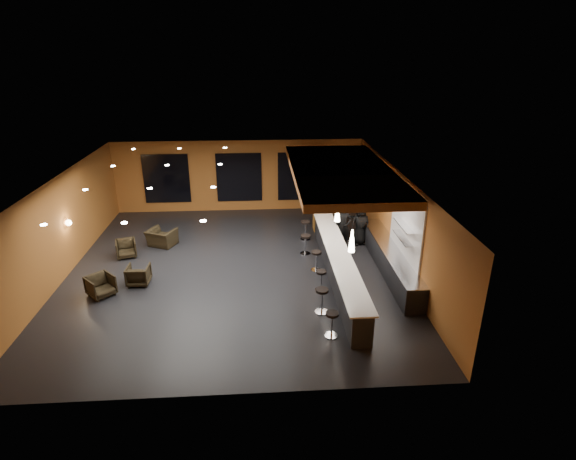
{
  "coord_description": "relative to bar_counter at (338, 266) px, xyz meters",
  "views": [
    {
      "loc": [
        0.97,
        -14.93,
        7.66
      ],
      "look_at": [
        2.0,
        0.5,
        1.3
      ],
      "focal_mm": 28.0,
      "sensor_mm": 36.0,
      "label": 1
    }
  ],
  "objects": [
    {
      "name": "bar_counter",
      "position": [
        0.0,
        0.0,
        0.0
      ],
      "size": [
        0.6,
        8.0,
        1.0
      ],
      "primitive_type": "cube",
      "color": "black",
      "rests_on": "floor"
    },
    {
      "name": "wall_front",
      "position": [
        -3.65,
        -5.55,
        1.25
      ],
      "size": [
        12.0,
        0.1,
        3.5
      ],
      "primitive_type": "cube",
      "color": "#A85F25",
      "rests_on": "floor"
    },
    {
      "name": "wall_sconce",
      "position": [
        -9.53,
        1.5,
        1.3
      ],
      "size": [
        0.22,
        0.22,
        0.22
      ],
      "primitive_type": "sphere",
      "color": "#FFE5B2",
      "rests_on": "wall_left"
    },
    {
      "name": "tile_backsplash",
      "position": [
        2.31,
        0.0,
        1.5
      ],
      "size": [
        0.06,
        3.2,
        2.4
      ],
      "primitive_type": "cube",
      "color": "white",
      "rests_on": "wall_right"
    },
    {
      "name": "bar_stool_5",
      "position": [
        -0.77,
        3.54,
        0.04
      ],
      "size": [
        0.43,
        0.43,
        0.84
      ],
      "rotation": [
        0.0,
        0.0,
        0.12
      ],
      "color": "silver",
      "rests_on": "floor"
    },
    {
      "name": "wall_back",
      "position": [
        -3.65,
        7.55,
        1.25
      ],
      "size": [
        12.0,
        0.1,
        3.5
      ],
      "primitive_type": "cube",
      "color": "#A85F25",
      "rests_on": "floor"
    },
    {
      "name": "wall_shelf_upper",
      "position": [
        2.17,
        -0.2,
        1.55
      ],
      "size": [
        0.3,
        1.5,
        0.03
      ],
      "primitive_type": "cube",
      "color": "silver",
      "rests_on": "wall_right"
    },
    {
      "name": "armchair_a",
      "position": [
        -7.97,
        -0.61,
        -0.14
      ],
      "size": [
        1.1,
        1.1,
        0.72
      ],
      "primitive_type": "imported",
      "rotation": [
        0.0,
        0.0,
        0.77
      ],
      "color": "black",
      "rests_on": "floor"
    },
    {
      "name": "bar_stool_0",
      "position": [
        -0.74,
        -3.35,
        -0.01
      ],
      "size": [
        0.39,
        0.39,
        0.77
      ],
      "rotation": [
        0.0,
        0.0,
        0.21
      ],
      "color": "silver",
      "rests_on": "floor"
    },
    {
      "name": "bar_stool_3",
      "position": [
        -0.67,
        0.69,
        -0.01
      ],
      "size": [
        0.39,
        0.39,
        0.76
      ],
      "rotation": [
        0.0,
        0.0,
        0.01
      ],
      "color": "silver",
      "rests_on": "floor"
    },
    {
      "name": "wall_shelf_lower",
      "position": [
        2.17,
        -0.2,
        1.1
      ],
      "size": [
        0.3,
        1.5,
        0.03
      ],
      "primitive_type": "cube",
      "color": "silver",
      "rests_on": "wall_right"
    },
    {
      "name": "pendant_1",
      "position": [
        0.0,
        0.5,
        1.85
      ],
      "size": [
        0.2,
        0.2,
        0.7
      ],
      "primitive_type": "cone",
      "color": "white",
      "rests_on": "wood_soffit"
    },
    {
      "name": "window_right",
      "position": [
        -0.65,
        7.44,
        1.2
      ],
      "size": [
        2.2,
        0.06,
        2.4
      ],
      "primitive_type": "cube",
      "color": "black",
      "rests_on": "wall_back"
    },
    {
      "name": "armchair_c",
      "position": [
        -7.92,
        2.35,
        -0.16
      ],
      "size": [
        0.92,
        0.94,
        0.69
      ],
      "primitive_type": "imported",
      "rotation": [
        0.0,
        0.0,
        0.3
      ],
      "color": "black",
      "rests_on": "floor"
    },
    {
      "name": "wall_right",
      "position": [
        2.4,
        1.0,
        1.25
      ],
      "size": [
        0.1,
        13.0,
        3.5
      ],
      "primitive_type": "cube",
      "color": "#A85F25",
      "rests_on": "floor"
    },
    {
      "name": "bar_stool_4",
      "position": [
        -0.92,
        2.12,
        0.01
      ],
      "size": [
        0.4,
        0.4,
        0.8
      ],
      "rotation": [
        0.0,
        0.0,
        0.06
      ],
      "color": "silver",
      "rests_on": "floor"
    },
    {
      "name": "floor",
      "position": [
        -3.65,
        1.0,
        -0.55
      ],
      "size": [
        12.0,
        13.0,
        0.1
      ],
      "primitive_type": "cube",
      "color": "black",
      "rests_on": "ground"
    },
    {
      "name": "staff_b",
      "position": [
        0.9,
        3.45,
        0.39
      ],
      "size": [
        0.99,
        0.84,
        1.78
      ],
      "primitive_type": "imported",
      "rotation": [
        0.0,
        0.0,
        0.22
      ],
      "color": "black",
      "rests_on": "floor"
    },
    {
      "name": "staff_a",
      "position": [
        0.64,
        2.56,
        0.45
      ],
      "size": [
        0.74,
        0.53,
        1.9
      ],
      "primitive_type": "imported",
      "rotation": [
        0.0,
        0.0,
        0.11
      ],
      "color": "black",
      "rests_on": "floor"
    },
    {
      "name": "window_center",
      "position": [
        -3.65,
        7.44,
        1.2
      ],
      "size": [
        2.2,
        0.06,
        2.4
      ],
      "primitive_type": "cube",
      "color": "black",
      "rests_on": "wall_back"
    },
    {
      "name": "bar_stool_1",
      "position": [
        -0.85,
        -2.11,
        0.02
      ],
      "size": [
        0.41,
        0.41,
        0.81
      ],
      "rotation": [
        0.0,
        0.0,
        0.18
      ],
      "color": "silver",
      "rests_on": "floor"
    },
    {
      "name": "staff_c",
      "position": [
        1.43,
        2.97,
        0.35
      ],
      "size": [
        0.91,
        0.66,
        1.71
      ],
      "primitive_type": "imported",
      "rotation": [
        0.0,
        0.0,
        0.15
      ],
      "color": "black",
      "rests_on": "floor"
    },
    {
      "name": "bar_top",
      "position": [
        0.0,
        0.0,
        0.52
      ],
      "size": [
        0.78,
        8.1,
        0.05
      ],
      "primitive_type": "cube",
      "color": "white",
      "rests_on": "bar_counter"
    },
    {
      "name": "wall_left",
      "position": [
        -9.7,
        1.0,
        1.25
      ],
      "size": [
        0.1,
        13.0,
        3.5
      ],
      "primitive_type": "cube",
      "color": "#A85F25",
      "rests_on": "floor"
    },
    {
      "name": "pendant_0",
      "position": [
        0.0,
        -2.0,
        1.85
      ],
      "size": [
        0.2,
        0.2,
        0.7
      ],
      "primitive_type": "cone",
      "color": "white",
      "rests_on": "wood_soffit"
    },
    {
      "name": "window_left",
      "position": [
        -7.15,
        7.44,
        1.2
      ],
      "size": [
        2.2,
        0.06,
        2.4
      ],
      "primitive_type": "cube",
      "color": "black",
      "rests_on": "wall_back"
    },
    {
      "name": "column",
      "position": [
        0.0,
        4.6,
        1.25
      ],
      "size": [
        0.6,
        0.6,
        3.5
      ],
      "primitive_type": "cube",
      "color": "#9D6123",
      "rests_on": "floor"
    },
    {
      "name": "wood_soffit",
      "position": [
        0.35,
        2.0,
        2.86
      ],
      "size": [
        3.6,
        8.0,
        0.28
      ],
      "primitive_type": "cube",
      "color": "#9C5C2D",
      "rests_on": "ceiling"
    },
    {
      "name": "prep_top",
      "position": [
        2.0,
        0.5,
        0.39
      ],
      "size": [
        0.72,
        6.0,
        0.03
      ],
      "primitive_type": "cube",
      "color": "silver",
      "rests_on": "prep_counter"
    },
    {
      "name": "pendant_2",
      "position": [
        0.0,
        3.0,
        1.85
      ],
      "size": [
        0.2,
        0.2,
        0.7
      ],
      "primitive_type": "cone",
      "color": "white",
      "rests_on": "wood_soffit"
    },
    {
      "name": "ceiling",
      "position": [
        -3.65,
        1.0,
        3.05
      ],
      "size": [
        12.0,
        13.0,
        0.1
      ],
      "primitive_type": "cube",
      "color": "black"
    },
    {
      "name": "bar_stool_2",
      "position": [
        -0.7,
        -0.76,
        -0.03
      ],
      "size": [
        0.37,
        0.37,
        0.73
      ],
      "rotation": [
        0.0,
        0.0,
        0.27
      ],
      "color": "silver",
      "rests_on": "floor"
    },
    {
      "name": "prep_counter",
      "position": [
        2.0,
        0.5,
        -0.07
      ],
      "size": [
        0.7,
        6.0,
        0.86
      ],
      "primitive_type": "cube",
      "color": "black",
      "rests_on": "floor"
    },
    {
      "name": "armchair_b",
      "position": [
        -6.92,
        0.11,
        -0.16
      ],
      "size": [
        0.75,
        0.77,
        0.69
      ],
      "primitive_type": "imported",
      "rotation": [
        0.0,
        0.0,
        3.12
      ],
      "color": "black",
      "rests_on": "floor"
    },
    {
      "name": "armchair_d",
      "position": [
        -6.74,
        3.34,
        -0.15
      ],
      "size": [
        1.35,
        1.28,
        0.69
      ],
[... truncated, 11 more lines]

